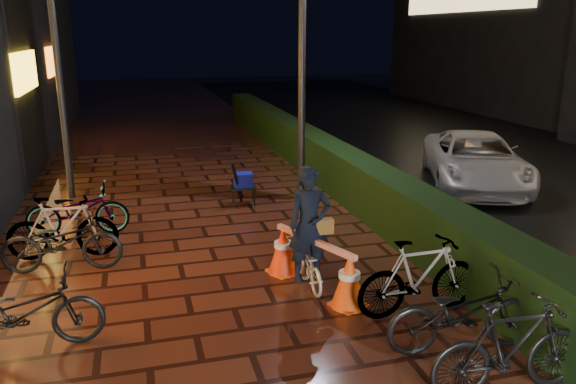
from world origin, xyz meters
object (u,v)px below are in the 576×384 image
object	(u,v)px
traffic_barrier	(314,263)
cart_assembly	(243,182)
cyclist	(308,243)
van	(475,160)

from	to	relation	value
traffic_barrier	cart_assembly	size ratio (longest dim) A/B	1.84
traffic_barrier	cyclist	bearing A→B (deg)	124.43
van	traffic_barrier	world-z (taller)	van
cyclist	traffic_barrier	xyz separation A→B (m)	(0.06, -0.09, -0.28)
cyclist	traffic_barrier	distance (m)	0.30
van	traffic_barrier	xyz separation A→B (m)	(-5.31, -4.25, -0.24)
cyclist	cart_assembly	distance (m)	4.07
van	cart_assembly	bearing A→B (deg)	-156.49
van	cart_assembly	world-z (taller)	van
cyclist	cart_assembly	xyz separation A→B (m)	(-0.15, 4.06, -0.15)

